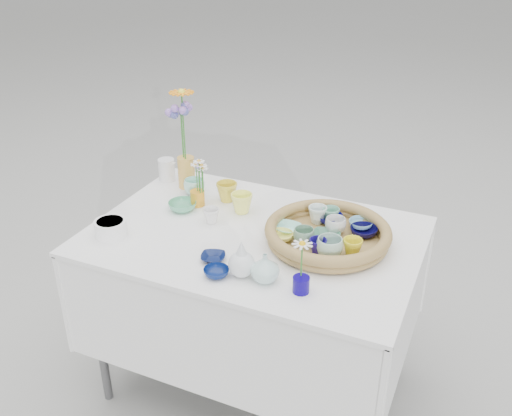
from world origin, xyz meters
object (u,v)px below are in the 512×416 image
at_px(display_table, 254,381).
at_px(tall_vase_yellow, 186,172).
at_px(wicker_tray, 328,234).
at_px(bud_vase_seafoam, 265,268).

xyz_separation_m(display_table, tall_vase_yellow, (-0.45, 0.27, 0.84)).
xyz_separation_m(wicker_tray, bud_vase_seafoam, (-0.12, -0.32, 0.01)).
bearing_deg(bud_vase_seafoam, wicker_tray, 69.61).
relative_size(display_table, bud_vase_seafoam, 12.26).
distance_m(bud_vase_seafoam, tall_vase_yellow, 0.82).
xyz_separation_m(display_table, bud_vase_seafoam, (0.16, -0.27, 0.82)).
xyz_separation_m(bud_vase_seafoam, tall_vase_yellow, (-0.61, 0.54, 0.02)).
bearing_deg(display_table, wicker_tray, 10.12).
xyz_separation_m(wicker_tray, tall_vase_yellow, (-0.73, 0.22, 0.03)).
distance_m(display_table, wicker_tray, 0.85).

